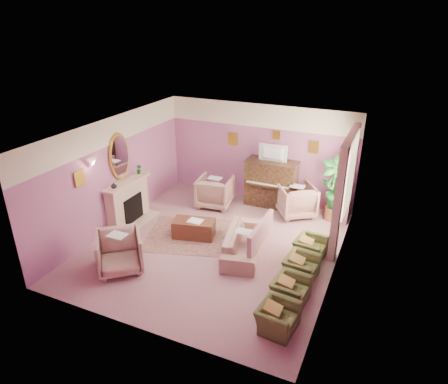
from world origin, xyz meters
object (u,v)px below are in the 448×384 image
at_px(floral_armchair_left, 215,190).
at_px(side_table, 338,206).
at_px(sofa, 244,238).
at_px(floral_armchair_right, 296,199).
at_px(olive_chair_c, 301,264).
at_px(olive_chair_d, 310,245).
at_px(floral_armchair_front, 119,250).
at_px(piano, 271,184).
at_px(olive_chair_b, 291,287).
at_px(television, 272,152).
at_px(coffee_table, 194,229).
at_px(olive_chair_a, 278,314).

relative_size(floral_armchair_left, side_table, 1.36).
bearing_deg(sofa, floral_armchair_left, 129.96).
relative_size(floral_armchair_right, olive_chair_c, 1.31).
height_order(sofa, side_table, sofa).
bearing_deg(olive_chair_d, side_table, 83.98).
distance_m(floral_armchair_right, olive_chair_d, 2.09).
xyz_separation_m(sofa, side_table, (1.66, 2.63, -0.04)).
bearing_deg(floral_armchair_front, side_table, 48.56).
height_order(olive_chair_c, olive_chair_d, same).
bearing_deg(piano, floral_armchair_right, -20.96).
xyz_separation_m(sofa, olive_chair_b, (1.43, -1.20, -0.07)).
height_order(piano, television, television).
height_order(coffee_table, olive_chair_a, olive_chair_a).
xyz_separation_m(piano, floral_armchair_front, (-1.92, -4.36, -0.17)).
bearing_deg(olive_chair_b, olive_chair_d, 90.00).
height_order(television, olive_chair_d, television).
bearing_deg(piano, side_table, -1.21).
relative_size(piano, olive_chair_c, 1.93).
xyz_separation_m(floral_armchair_front, olive_chair_b, (3.58, 0.50, -0.16)).
xyz_separation_m(floral_armchair_right, side_table, (1.06, 0.28, -0.13)).
height_order(floral_armchair_front, olive_chair_a, floral_armchair_front).
bearing_deg(piano, floral_armchair_left, -154.04).
height_order(olive_chair_b, olive_chair_c, same).
height_order(floral_armchair_right, floral_armchair_front, same).
distance_m(floral_armchair_front, olive_chair_d, 4.18).
relative_size(floral_armchair_front, olive_chair_a, 1.31).
bearing_deg(olive_chair_a, floral_armchair_front, 174.83).
height_order(floral_armchair_left, olive_chair_c, floral_armchair_left).
height_order(floral_armchair_left, olive_chair_a, floral_armchair_left).
bearing_deg(coffee_table, floral_armchair_front, -112.83).
distance_m(television, olive_chair_c, 3.66).
relative_size(coffee_table, olive_chair_b, 1.38).
relative_size(floral_armchair_left, olive_chair_b, 1.31).
xyz_separation_m(piano, olive_chair_b, (1.66, -3.86, -0.34)).
xyz_separation_m(olive_chair_a, side_table, (0.23, 4.64, 0.04)).
height_order(olive_chair_b, olive_chair_d, same).
bearing_deg(coffee_table, olive_chair_c, -10.96).
bearing_deg(piano, olive_chair_b, -66.76).
bearing_deg(floral_armchair_front, coffee_table, 67.17).
bearing_deg(side_table, floral_armchair_front, -131.44).
distance_m(floral_armchair_right, side_table, 1.11).
bearing_deg(floral_armchair_right, olive_chair_a, -79.21).
height_order(sofa, olive_chair_a, sofa).
height_order(floral_armchair_front, olive_chair_d, floral_armchair_front).
distance_m(coffee_table, side_table, 3.91).
bearing_deg(olive_chair_c, floral_armchair_front, -159.84).
bearing_deg(sofa, television, 94.97).
height_order(coffee_table, olive_chair_c, olive_chair_c).
bearing_deg(olive_chair_c, television, 118.99).
bearing_deg(olive_chair_b, floral_armchair_front, -172.12).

